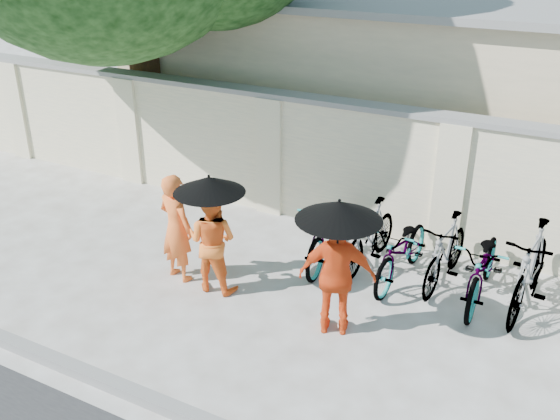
% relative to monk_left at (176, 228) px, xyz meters
% --- Properties ---
extents(ground, '(80.00, 80.00, 0.00)m').
position_rel_monk_left_xyz_m(ground, '(1.07, -0.54, -0.77)').
color(ground, silver).
extents(kerb, '(40.00, 0.16, 0.12)m').
position_rel_monk_left_xyz_m(kerb, '(1.07, -2.24, -0.71)').
color(kerb, gray).
rests_on(kerb, ground).
extents(compound_wall, '(20.00, 0.30, 2.00)m').
position_rel_monk_left_xyz_m(compound_wall, '(2.07, 2.66, 0.23)').
color(compound_wall, beige).
rests_on(compound_wall, ground).
extents(building_behind, '(14.00, 6.00, 3.20)m').
position_rel_monk_left_xyz_m(building_behind, '(3.07, 6.46, 0.83)').
color(building_behind, beige).
rests_on(building_behind, ground).
extents(monk_left, '(0.63, 0.48, 1.55)m').
position_rel_monk_left_xyz_m(monk_left, '(0.00, 0.00, 0.00)').
color(monk_left, orange).
rests_on(monk_left, ground).
extents(monk_center, '(0.74, 0.60, 1.44)m').
position_rel_monk_left_xyz_m(monk_center, '(0.59, -0.01, -0.05)').
color(monk_center, orange).
rests_on(monk_center, ground).
extents(parasol_center, '(0.92, 0.92, 0.85)m').
position_rel_monk_left_xyz_m(parasol_center, '(0.64, -0.09, 0.79)').
color(parasol_center, black).
rests_on(parasol_center, ground).
extents(monk_right, '(0.98, 0.66, 1.55)m').
position_rel_monk_left_xyz_m(monk_right, '(2.45, -0.15, -0.00)').
color(monk_right, '#EB4917').
rests_on(monk_right, ground).
extents(parasol_right, '(0.99, 0.99, 0.90)m').
position_rel_monk_left_xyz_m(parasol_right, '(2.47, -0.23, 0.88)').
color(parasol_right, black).
rests_on(parasol_right, ground).
extents(bike_0, '(0.83, 1.95, 1.00)m').
position_rel_monk_left_xyz_m(bike_0, '(1.68, 1.44, -0.28)').
color(bike_0, gray).
rests_on(bike_0, ground).
extents(bike_1, '(0.61, 1.66, 0.97)m').
position_rel_monk_left_xyz_m(bike_1, '(2.23, 1.56, -0.29)').
color(bike_1, gray).
rests_on(bike_1, ground).
extents(bike_2, '(0.72, 1.79, 0.92)m').
position_rel_monk_left_xyz_m(bike_2, '(2.77, 1.39, -0.31)').
color(bike_2, gray).
rests_on(bike_2, ground).
extents(bike_3, '(0.59, 1.66, 0.98)m').
position_rel_monk_left_xyz_m(bike_3, '(3.32, 1.58, -0.29)').
color(bike_3, gray).
rests_on(bike_3, ground).
extents(bike_4, '(0.67, 1.83, 0.96)m').
position_rel_monk_left_xyz_m(bike_4, '(3.86, 1.41, -0.30)').
color(bike_4, gray).
rests_on(bike_4, ground).
extents(bike_5, '(0.69, 1.93, 1.14)m').
position_rel_monk_left_xyz_m(bike_5, '(4.41, 1.47, -0.21)').
color(bike_5, gray).
rests_on(bike_5, ground).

